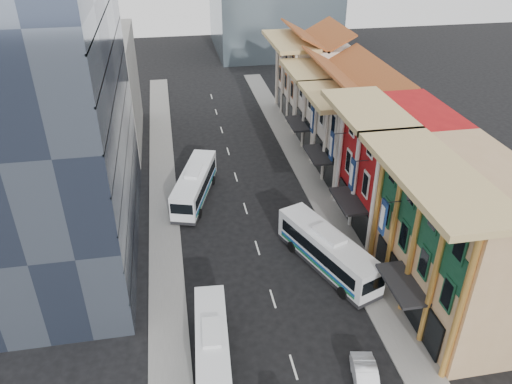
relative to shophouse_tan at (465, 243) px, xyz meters
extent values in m
plane|color=black|center=(-14.00, -5.00, -6.00)|extent=(200.00, 200.00, 0.00)
cube|color=slate|center=(-5.50, 17.00, -5.92)|extent=(3.00, 90.00, 0.15)
cube|color=slate|center=(-22.50, 17.00, -5.92)|extent=(3.00, 90.00, 0.15)
cube|color=tan|center=(0.00, 0.00, 0.00)|extent=(8.00, 14.00, 12.00)
cube|color=#A51213|center=(0.00, 12.00, 0.00)|extent=(8.00, 10.00, 12.00)
cube|color=beige|center=(0.00, 21.50, -1.00)|extent=(8.00, 9.00, 10.00)
cube|color=beige|center=(0.00, 30.50, -1.00)|extent=(8.00, 9.00, 10.00)
cube|color=beige|center=(0.00, 41.00, -0.50)|extent=(8.00, 12.00, 11.00)
cube|color=#3C4760|center=(-31.00, 14.00, 9.00)|extent=(12.00, 26.00, 30.00)
cube|color=gray|center=(-30.00, 37.00, 1.00)|extent=(10.00, 18.00, 14.00)
imported|color=white|center=(-9.69, -6.46, -5.28)|extent=(2.29, 4.55, 1.43)
camera|label=1|loc=(-20.82, -26.92, 22.28)|focal=35.00mm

